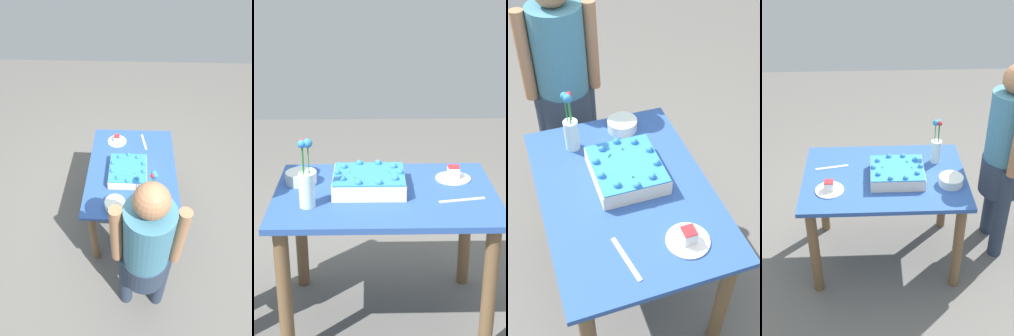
# 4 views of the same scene
# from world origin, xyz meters

# --- Properties ---
(ground_plane) EXTENTS (8.00, 8.00, 0.00)m
(ground_plane) POSITION_xyz_m (0.00, 0.00, 0.00)
(ground_plane) COLOR #605D58
(dining_table) EXTENTS (1.12, 0.79, 0.75)m
(dining_table) POSITION_xyz_m (0.00, 0.00, 0.61)
(dining_table) COLOR #2B4F9B
(dining_table) RESTS_ON ground_plane
(sheet_cake) EXTENTS (0.36, 0.33, 0.11)m
(sheet_cake) POSITION_xyz_m (-0.08, 0.03, 0.80)
(sheet_cake) COLOR beige
(sheet_cake) RESTS_ON dining_table
(serving_plate_with_slice) EXTENTS (0.19, 0.19, 0.07)m
(serving_plate_with_slice) POSITION_xyz_m (0.37, 0.16, 0.77)
(serving_plate_with_slice) COLOR white
(serving_plate_with_slice) RESTS_ON dining_table
(cake_knife) EXTENTS (0.23, 0.06, 0.00)m
(cake_knife) POSITION_xyz_m (0.37, -0.11, 0.75)
(cake_knife) COLOR silver
(cake_knife) RESTS_ON dining_table
(flower_vase) EXTENTS (0.07, 0.07, 0.34)m
(flower_vase) POSITION_xyz_m (-0.37, -0.16, 0.87)
(flower_vase) COLOR white
(flower_vase) RESTS_ON dining_table
(fruit_bowl) EXTENTS (0.16, 0.16, 0.06)m
(fruit_bowl) POSITION_xyz_m (-0.44, 0.12, 0.78)
(fruit_bowl) COLOR silver
(fruit_bowl) RESTS_ON dining_table
(person_standing) EXTENTS (0.31, 0.45, 1.49)m
(person_standing) POSITION_xyz_m (-0.86, -0.11, 0.85)
(person_standing) COLOR #29364B
(person_standing) RESTS_ON ground_plane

